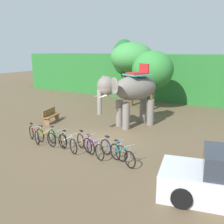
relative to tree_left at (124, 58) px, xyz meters
name	(u,v)px	position (x,y,z in m)	size (l,w,h in m)	color
ground_plane	(98,139)	(4.50, -10.47, -3.90)	(80.00, 80.00, 0.00)	brown
foliage_hedge	(185,77)	(4.50, 3.95, -1.82)	(36.00, 6.00, 4.16)	#28702D
tree_left	(124,58)	(0.00, 0.00, 0.00)	(2.19, 2.19, 5.52)	brown
tree_far_right	(132,58)	(1.86, -1.96, 0.07)	(3.48, 3.48, 5.21)	brown
tree_center_right	(153,70)	(3.99, -2.56, -0.79)	(3.13, 3.13, 4.55)	brown
elephant	(131,91)	(4.75, -7.39, -1.70)	(3.11, 4.11, 3.78)	slate
bike_red	(34,134)	(2.00, -12.55, -3.52)	(1.57, 0.82, 0.92)	black
bike_yellow	(46,137)	(2.78, -12.50, -3.52)	(1.69, 0.52, 0.92)	black
bike_green	(57,138)	(3.40, -12.34, -3.52)	(1.66, 0.63, 0.92)	black
bike_white	(68,143)	(4.28, -12.52, -3.52)	(1.61, 0.76, 0.92)	black
bike_pink	(85,143)	(5.00, -12.14, -3.52)	(1.58, 0.80, 0.92)	black
bike_purple	(93,148)	(5.68, -12.45, -3.52)	(1.60, 0.76, 0.92)	black
bike_blue	(113,149)	(6.50, -12.12, -3.52)	(1.66, 0.63, 0.92)	black
bike_teal	(122,155)	(7.13, -12.42, -3.52)	(1.59, 0.78, 0.92)	black
wooden_bench	(51,115)	(0.02, -9.43, -3.42)	(0.81, 1.55, 0.89)	brown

